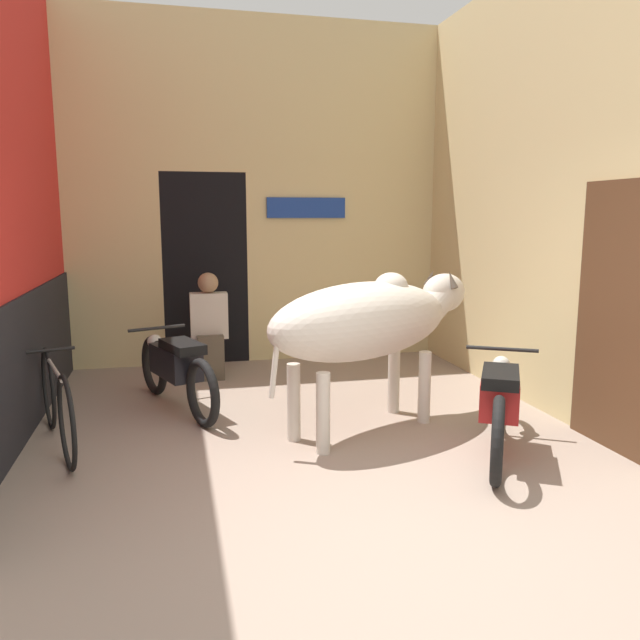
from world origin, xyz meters
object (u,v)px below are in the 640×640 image
Objects in this scene: cow at (371,320)px; motorcycle_far at (176,367)px; bicycle at (57,403)px; motorcycle_near at (499,401)px; plastic_stool at (182,358)px; shopkeeper_seated at (209,323)px.

cow is 1.95m from motorcycle_far.
motorcycle_far is 1.22m from bicycle.
motorcycle_near is 3.79m from plastic_stool.
bicycle is at bearing 164.46° from motorcycle_near.
shopkeeper_seated is at bearing 125.43° from motorcycle_near.
motorcycle_far is at bearing -108.71° from shopkeeper_seated.
shopkeeper_seated is 0.53m from plastic_stool.
plastic_stool is at bearing 63.85° from bicycle.
shopkeeper_seated is at bearing 120.59° from cow.
shopkeeper_seated is (-2.03, 2.86, 0.21)m from motorcycle_near.
bicycle is at bearing 176.39° from cow.
motorcycle_far reaches higher than plastic_stool.
motorcycle_far is 1.46× the size of shopkeeper_seated.
motorcycle_far is 1.23m from shopkeeper_seated.
cow is 5.58× the size of plastic_stool.
plastic_stool is (1.00, 2.04, -0.15)m from bicycle.
motorcycle_near is 3.48m from bicycle.
shopkeeper_seated is 3.01× the size of plastic_stool.
motorcycle_far reaches higher than bicycle.
bicycle is 2.28m from plastic_stool.
shopkeeper_seated reaches higher than motorcycle_near.
bicycle is 1.41× the size of shopkeeper_seated.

